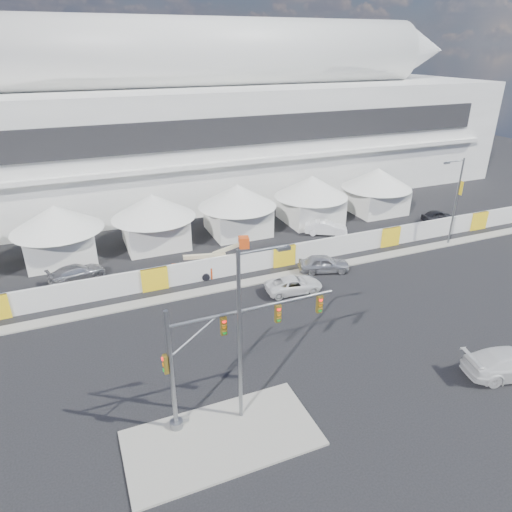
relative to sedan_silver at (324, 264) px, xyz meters
name	(u,v)px	position (x,y,z in m)	size (l,w,h in m)	color
ground	(298,375)	(-8.82, -11.96, -0.78)	(160.00, 160.00, 0.00)	black
median_island	(222,438)	(-14.82, -14.96, -0.71)	(10.00, 5.00, 0.15)	gray
far_curb	(417,249)	(11.18, 0.54, -0.72)	(80.00, 1.20, 0.12)	gray
stadium	(217,120)	(-0.11, 29.54, 8.67)	(80.00, 24.80, 21.98)	silver
tent_row	(197,210)	(-8.32, 12.04, 2.36)	(53.40, 8.40, 5.40)	silver
hoarding_fence	(284,256)	(-2.82, 2.54, 0.22)	(70.00, 0.25, 2.00)	silver
scaffold_tower	(453,133)	(37.18, 24.04, 5.22)	(4.40, 4.40, 12.00)	#595B60
sedan_silver	(324,264)	(0.00, 0.00, 0.00)	(4.60, 1.85, 1.57)	#B7B8BC
pickup_curb	(294,285)	(-4.21, -2.31, -0.12)	(4.79, 2.21, 1.33)	white
pickup_near	(511,363)	(3.45, -16.90, 0.08)	(5.92, 2.41, 1.72)	silver
lot_car_a	(326,228)	(4.77, 7.72, -0.03)	(4.55, 1.59, 1.50)	white
lot_car_b	(437,216)	(18.93, 6.34, -0.15)	(3.74, 1.51, 1.28)	black
lot_car_c	(77,273)	(-20.79, 6.87, -0.09)	(4.81, 1.96, 1.40)	#9D9DA1
traffic_mast	(209,357)	(-14.83, -13.35, 3.41)	(9.45, 0.71, 7.29)	gray
streetlight_median	(244,326)	(-13.07, -13.87, 5.14)	(2.78, 0.28, 10.06)	slate
streetlight_curb	(455,196)	(14.95, 0.54, 4.41)	(2.65, 0.60, 8.94)	gray
boom_lift	(199,266)	(-10.68, 3.54, 0.16)	(7.09, 2.32, 3.51)	#D04413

